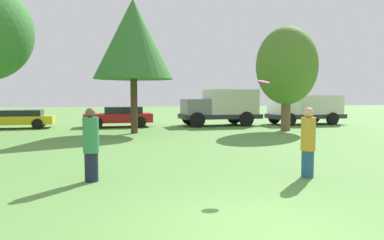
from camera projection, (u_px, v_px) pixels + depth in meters
ground_plane at (260, 236)px, 5.09m from camera, size 120.00×120.00×0.00m
person_thrower at (91, 145)px, 8.30m from camera, size 0.37×0.37×1.74m
person_catcher at (308, 142)px, 8.71m from camera, size 0.35×0.35×1.73m
frisbee at (263, 82)px, 8.43m from camera, size 0.30×0.29×0.12m
tree_1 at (133, 39)px, 18.64m from camera, size 4.23×4.23×7.13m
tree_2 at (287, 66)px, 20.25m from camera, size 3.50×3.50×5.96m
parked_car_yellow at (17, 119)px, 21.72m from camera, size 4.55×2.06×1.14m
parked_car_red at (119, 116)px, 22.81m from camera, size 4.36×2.16×1.30m
delivery_truck_grey at (222, 106)px, 23.82m from camera, size 5.43×2.63×2.43m
delivery_truck_white at (306, 108)px, 24.84m from camera, size 5.33×2.56×2.04m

